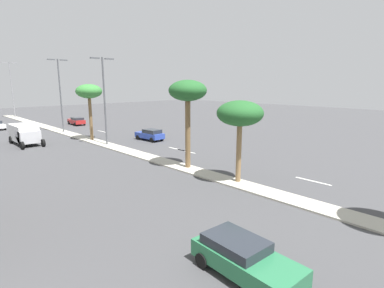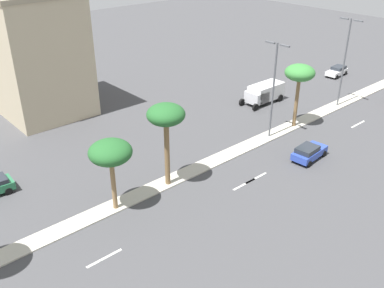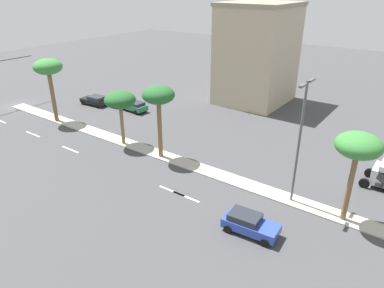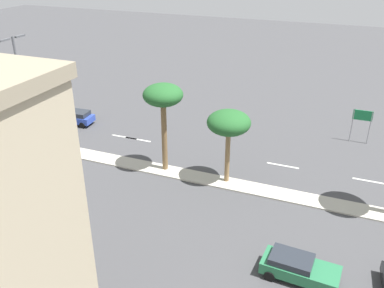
# 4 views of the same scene
# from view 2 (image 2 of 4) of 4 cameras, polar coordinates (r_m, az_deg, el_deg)

# --- Properties ---
(ground_plane) EXTENTS (160.00, 160.00, 0.00)m
(ground_plane) POSITION_cam_2_polar(r_m,az_deg,el_deg) (42.57, 3.62, -2.01)
(ground_plane) COLOR #424244
(median_curb) EXTENTS (1.80, 89.46, 0.12)m
(median_curb) POSITION_cam_2_polar(r_m,az_deg,el_deg) (49.36, 11.85, 1.83)
(median_curb) COLOR #B7B2A3
(median_curb) RESTS_ON ground
(lane_stripe_center) EXTENTS (0.20, 2.80, 0.01)m
(lane_stripe_center) POSITION_cam_2_polar(r_m,az_deg,el_deg) (31.54, -11.51, -14.58)
(lane_stripe_center) COLOR silver
(lane_stripe_center) RESTS_ON ground
(lane_stripe_front) EXTENTS (0.20, 2.80, 0.01)m
(lane_stripe_front) POSITION_cam_2_polar(r_m,az_deg,el_deg) (38.82, 6.95, -5.30)
(lane_stripe_front) COLOR silver
(lane_stripe_front) RESTS_ON ground
(lane_stripe_inboard) EXTENTS (0.20, 2.80, 0.01)m
(lane_stripe_inboard) POSITION_cam_2_polar(r_m,az_deg,el_deg) (39.84, 8.46, -4.49)
(lane_stripe_inboard) COLOR silver
(lane_stripe_inboard) RESTS_ON ground
(lane_stripe_rear) EXTENTS (0.20, 2.80, 0.01)m
(lane_stripe_rear) POSITION_cam_2_polar(r_m,az_deg,el_deg) (53.44, 21.12, 2.47)
(lane_stripe_rear) COLOR silver
(lane_stripe_rear) RESTS_ON ground
(commercial_building) EXTENTS (10.95, 9.49, 14.22)m
(commercial_building) POSITION_cam_2_polar(r_m,az_deg,el_deg) (54.09, -19.87, 11.06)
(commercial_building) COLOR tan
(commercial_building) RESTS_ON ground
(palm_tree_trailing) EXTENTS (3.39, 3.39, 6.05)m
(palm_tree_trailing) POSITION_cam_2_polar(r_m,az_deg,el_deg) (33.33, -10.74, -1.20)
(palm_tree_trailing) COLOR olive
(palm_tree_trailing) RESTS_ON median_curb
(palm_tree_inboard) EXTENTS (3.23, 3.23, 7.54)m
(palm_tree_inboard) POSITION_cam_2_polar(r_m,az_deg,el_deg) (35.50, -3.46, 3.59)
(palm_tree_inboard) COLOR brown
(palm_tree_inboard) RESTS_ON median_curb
(palm_tree_front) EXTENTS (3.27, 3.27, 7.16)m
(palm_tree_front) POSITION_cam_2_polar(r_m,az_deg,el_deg) (48.43, 14.07, 8.97)
(palm_tree_front) COLOR brown
(palm_tree_front) RESTS_ON median_curb
(street_lamp_rear) EXTENTS (2.90, 0.24, 10.20)m
(street_lamp_rear) POSITION_cam_2_polar(r_m,az_deg,el_deg) (45.28, 10.77, 7.83)
(street_lamp_rear) COLOR #515459
(street_lamp_rear) RESTS_ON median_curb
(street_lamp_inboard) EXTENTS (2.90, 0.24, 10.78)m
(street_lamp_inboard) POSITION_cam_2_polar(r_m,az_deg,el_deg) (56.09, 19.60, 10.83)
(street_lamp_inboard) COLOR #515459
(street_lamp_inboard) RESTS_ON median_curb
(sedan_blue_inboard) EXTENTS (2.17, 4.19, 1.49)m
(sedan_blue_inboard) POSITION_cam_2_polar(r_m,az_deg,el_deg) (43.64, 15.21, -1.03)
(sedan_blue_inboard) COLOR #2D47AD
(sedan_blue_inboard) RESTS_ON ground
(sedan_white_left) EXTENTS (2.11, 4.15, 1.41)m
(sedan_white_left) POSITION_cam_2_polar(r_m,az_deg,el_deg) (69.74, 18.64, 9.15)
(sedan_white_left) COLOR silver
(sedan_white_left) RESTS_ON ground
(box_truck) EXTENTS (2.53, 6.15, 2.40)m
(box_truck) POSITION_cam_2_polar(r_m,az_deg,el_deg) (56.30, 9.45, 6.68)
(box_truck) COLOR silver
(box_truck) RESTS_ON ground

